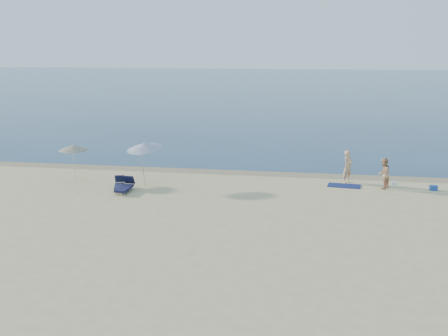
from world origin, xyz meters
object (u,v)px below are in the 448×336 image
object	(u,v)px
person_left	(348,167)
umbrella_near	(144,146)
person_right	(384,173)
blue_cooler	(433,188)

from	to	relation	value
person_left	umbrella_near	bearing A→B (deg)	136.18
person_right	blue_cooler	xyz separation A→B (m)	(2.69, 0.04, -0.72)
person_left	person_right	xyz separation A→B (m)	(1.90, -1.04, -0.09)
person_right	person_left	bearing A→B (deg)	-93.01
person_right	blue_cooler	size ratio (longest dim) A/B	4.29
person_right	blue_cooler	bearing A→B (deg)	116.71
umbrella_near	person_left	bearing A→B (deg)	36.25
person_right	blue_cooler	distance (m)	2.79
blue_cooler	umbrella_near	xyz separation A→B (m)	(-15.98, -1.40, 2.09)
person_right	umbrella_near	xyz separation A→B (m)	(-13.29, -1.36, 1.37)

